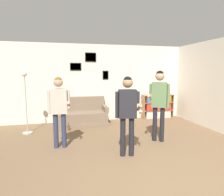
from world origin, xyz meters
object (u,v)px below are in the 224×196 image
person_player_foreground_left (59,105)px  bottle_on_floor (69,127)px  person_watcher_holding_cup (159,98)px  person_player_foreground_center (127,108)px  couch (81,115)px  bookshelf (157,107)px  drinking_cup (154,93)px  floor_lamp (26,100)px

person_player_foreground_left → bottle_on_floor: bearing=80.8°
person_watcher_holding_cup → person_player_foreground_left: bearing=176.9°
person_player_foreground_center → couch: bearing=104.6°
bookshelf → bottle_on_floor: size_ratio=5.27×
person_player_foreground_left → bottle_on_floor: size_ratio=7.26×
drinking_cup → person_watcher_holding_cup: bearing=-112.7°
person_player_foreground_center → person_player_foreground_left: bearing=149.6°
person_watcher_holding_cup → drinking_cup: (0.98, 2.34, -0.16)m
bottle_on_floor → person_watcher_holding_cup: bearing=-34.0°
floor_lamp → person_player_foreground_left: 1.61m
couch → person_player_foreground_left: bearing=-107.6°
drinking_cup → person_player_foreground_left: bearing=-146.9°
couch → person_watcher_holding_cup: 2.90m
bookshelf → drinking_cup: size_ratio=10.84×
couch → floor_lamp: (-1.57, -0.70, 0.68)m
bookshelf → bottle_on_floor: (-3.32, -0.86, -0.36)m
couch → floor_lamp: size_ratio=1.00×
couch → person_player_foreground_center: person_player_foreground_center is taller
person_player_foreground_left → person_player_foreground_center: bearing=-30.4°
couch → bottle_on_floor: bearing=-122.2°
drinking_cup → person_player_foreground_center: bearing=-123.8°
bookshelf → person_player_foreground_left: person_player_foreground_left is taller
bottle_on_floor → drinking_cup: 3.39m
floor_lamp → person_watcher_holding_cup: bearing=-23.4°
person_player_foreground_center → floor_lamp: bearing=137.3°
person_player_foreground_left → person_watcher_holding_cup: 2.41m
bookshelf → couch: bearing=-176.1°
floor_lamp → drinking_cup: bearing=11.7°
bookshelf → person_player_foreground_left: bearing=-148.0°
bookshelf → drinking_cup: (-0.15, 0.00, 0.50)m
couch → bookshelf: bearing=3.9°
floor_lamp → drinking_cup: size_ratio=16.14×
floor_lamp → drinking_cup: (4.32, 0.89, -0.02)m
couch → person_player_foreground_center: 3.00m
person_player_foreground_left → person_watcher_holding_cup: person_watcher_holding_cup is taller
person_player_foreground_center → person_watcher_holding_cup: (1.04, 0.67, 0.09)m
bookshelf → drinking_cup: bearing=180.0°
floor_lamp → drinking_cup: floor_lamp is taller
couch → drinking_cup: bearing=4.1°
floor_lamp → bottle_on_floor: size_ratio=7.85×
couch → person_player_foreground_left: 2.23m
couch → person_player_foreground_center: size_ratio=1.07×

